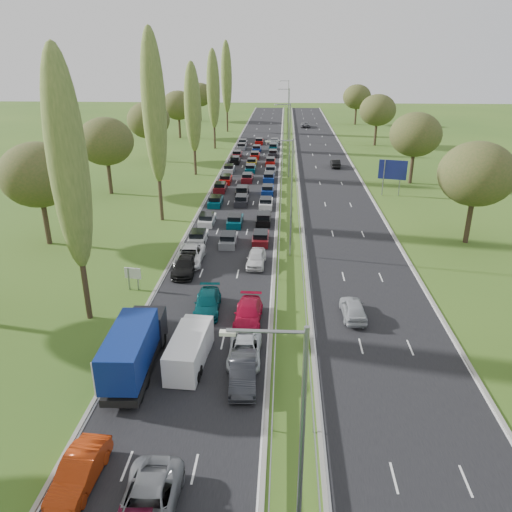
# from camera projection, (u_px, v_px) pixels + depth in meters

# --- Properties ---
(ground) EXTENTS (260.00, 260.00, 0.00)m
(ground) POSITION_uv_depth(u_px,v_px,m) (289.00, 174.00, 86.00)
(ground) COLOR #33581B
(ground) RESTS_ON ground
(near_carriageway) EXTENTS (10.50, 215.00, 0.04)m
(near_carriageway) POSITION_uv_depth(u_px,v_px,m) (251.00, 171.00, 88.66)
(near_carriageway) COLOR black
(near_carriageway) RESTS_ON ground
(far_carriageway) EXTENTS (10.50, 215.00, 0.04)m
(far_carriageway) POSITION_uv_depth(u_px,v_px,m) (327.00, 172.00, 87.95)
(far_carriageway) COLOR black
(far_carriageway) RESTS_ON ground
(central_reservation) EXTENTS (2.36, 215.00, 0.32)m
(central_reservation) POSITION_uv_depth(u_px,v_px,m) (289.00, 168.00, 88.09)
(central_reservation) COLOR gray
(central_reservation) RESTS_ON ground
(lamp_columns) EXTENTS (0.18, 140.18, 12.00)m
(lamp_columns) POSITION_uv_depth(u_px,v_px,m) (290.00, 141.00, 81.87)
(lamp_columns) COLOR gray
(lamp_columns) RESTS_ON ground
(poplar_row) EXTENTS (2.80, 127.80, 22.44)m
(poplar_row) POSITION_uv_depth(u_px,v_px,m) (179.00, 106.00, 71.21)
(poplar_row) COLOR #2D2116
(poplar_row) RESTS_ON ground
(woodland_left) EXTENTS (8.00, 166.00, 11.10)m
(woodland_left) POSITION_uv_depth(u_px,v_px,m) (97.00, 146.00, 68.43)
(woodland_left) COLOR #2D2116
(woodland_left) RESTS_ON ground
(woodland_right) EXTENTS (8.00, 153.00, 11.10)m
(woodland_right) POSITION_uv_depth(u_px,v_px,m) (430.00, 144.00, 69.73)
(woodland_right) COLOR #2D2116
(woodland_right) RESTS_ON ground
(traffic_queue_fill) EXTENTS (9.08, 68.58, 0.80)m
(traffic_queue_fill) POSITION_uv_depth(u_px,v_px,m) (249.00, 174.00, 84.11)
(traffic_queue_fill) COLOR silver
(traffic_queue_fill) RESTS_ON ground
(near_car_1) EXTENTS (1.86, 4.69, 1.52)m
(near_car_1) POSITION_uv_depth(u_px,v_px,m) (79.00, 472.00, 24.16)
(near_car_1) COLOR #A22C0A
(near_car_1) RESTS_ON near_carriageway
(near_car_2) EXTENTS (2.77, 5.78, 1.59)m
(near_car_2) POSITION_uv_depth(u_px,v_px,m) (190.00, 255.00, 49.73)
(near_car_2) COLOR white
(near_car_2) RESTS_ON near_carriageway
(near_car_3) EXTENTS (2.14, 5.10, 1.47)m
(near_car_3) POSITION_uv_depth(u_px,v_px,m) (185.00, 266.00, 47.49)
(near_car_3) COLOR black
(near_car_3) RESTS_ON near_carriageway
(near_car_6) EXTENTS (2.66, 5.64, 1.56)m
(near_car_6) POSITION_uv_depth(u_px,v_px,m) (147.00, 506.00, 22.32)
(near_car_6) COLOR slate
(near_car_6) RESTS_ON near_carriageway
(near_car_7) EXTENTS (2.27, 5.06, 1.44)m
(near_car_7) POSITION_uv_depth(u_px,v_px,m) (208.00, 303.00, 40.48)
(near_car_7) COLOR #044349
(near_car_7) RESTS_ON near_carriageway
(near_car_9) EXTENTS (1.94, 4.83, 1.56)m
(near_car_9) POSITION_uv_depth(u_px,v_px,m) (243.00, 373.00, 31.54)
(near_car_9) COLOR black
(near_car_9) RESTS_ON near_carriageway
(near_car_10) EXTENTS (2.32, 4.89, 1.35)m
(near_car_10) POSITION_uv_depth(u_px,v_px,m) (245.00, 351.00, 34.09)
(near_car_10) COLOR #B8BFC3
(near_car_10) RESTS_ON near_carriageway
(near_car_11) EXTENTS (2.19, 5.12, 1.47)m
(near_car_11) POSITION_uv_depth(u_px,v_px,m) (248.00, 313.00, 38.81)
(near_car_11) COLOR #AC0A2B
(near_car_11) RESTS_ON near_carriageway
(near_car_12) EXTENTS (1.94, 4.46, 1.50)m
(near_car_12) POSITION_uv_depth(u_px,v_px,m) (256.00, 258.00, 49.17)
(near_car_12) COLOR silver
(near_car_12) RESTS_ON near_carriageway
(far_car_0) EXTENTS (1.94, 4.45, 1.49)m
(far_car_0) POSITION_uv_depth(u_px,v_px,m) (353.00, 309.00, 39.50)
(far_car_0) COLOR #9EA2A7
(far_car_0) RESTS_ON far_carriageway
(far_car_1) EXTENTS (1.59, 4.44, 1.46)m
(far_car_1) POSITION_uv_depth(u_px,v_px,m) (335.00, 163.00, 90.99)
(far_car_1) COLOR black
(far_car_1) RESTS_ON far_carriageway
(far_car_2) EXTENTS (2.69, 5.44, 1.48)m
(far_car_2) POSITION_uv_depth(u_px,v_px,m) (306.00, 124.00, 139.40)
(far_car_2) COLOR slate
(far_car_2) RESTS_ON far_carriageway
(blue_lorry) EXTENTS (2.36, 8.51, 3.59)m
(blue_lorry) POSITION_uv_depth(u_px,v_px,m) (135.00, 348.00, 32.25)
(blue_lorry) COLOR black
(blue_lorry) RESTS_ON near_carriageway
(white_van_front) EXTENTS (2.06, 5.24, 2.11)m
(white_van_front) POSITION_uv_depth(u_px,v_px,m) (191.00, 345.00, 34.07)
(white_van_front) COLOR silver
(white_van_front) RESTS_ON near_carriageway
(white_van_rear) EXTENTS (2.10, 5.35, 2.15)m
(white_van_rear) POSITION_uv_depth(u_px,v_px,m) (189.00, 350.00, 33.43)
(white_van_rear) COLOR white
(white_van_rear) RESTS_ON near_carriageway
(info_sign) EXTENTS (1.50, 0.35, 2.10)m
(info_sign) POSITION_uv_depth(u_px,v_px,m) (133.00, 276.00, 43.88)
(info_sign) COLOR gray
(info_sign) RESTS_ON ground
(direction_sign) EXTENTS (3.90, 1.10, 5.20)m
(direction_sign) POSITION_uv_depth(u_px,v_px,m) (393.00, 171.00, 72.16)
(direction_sign) COLOR gray
(direction_sign) RESTS_ON ground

